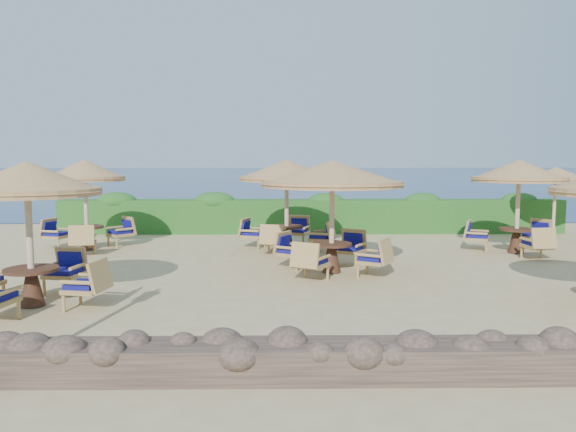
{
  "coord_description": "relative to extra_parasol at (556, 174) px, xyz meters",
  "views": [
    {
      "loc": [
        -1.13,
        -12.88,
        2.72
      ],
      "look_at": [
        -0.95,
        0.63,
        1.3
      ],
      "focal_mm": 35.0,
      "sensor_mm": 36.0,
      "label": 1
    }
  ],
  "objects": [
    {
      "name": "ground",
      "position": [
        -7.8,
        -5.2,
        -2.17
      ],
      "size": [
        120.0,
        120.0,
        0.0
      ],
      "primitive_type": "plane",
      "color": "tan",
      "rests_on": "ground"
    },
    {
      "name": "sea",
      "position": [
        -7.8,
        64.8,
        -2.17
      ],
      "size": [
        160.0,
        160.0,
        0.0
      ],
      "primitive_type": "plane",
      "color": "navy",
      "rests_on": "ground"
    },
    {
      "name": "hedge",
      "position": [
        -7.8,
        2.0,
        -1.57
      ],
      "size": [
        18.0,
        0.9,
        1.2
      ],
      "primitive_type": "cube",
      "color": "#1D511A",
      "rests_on": "ground"
    },
    {
      "name": "stone_wall",
      "position": [
        -7.8,
        -11.4,
        -1.95
      ],
      "size": [
        15.0,
        0.65,
        0.44
      ],
      "primitive_type": "cube",
      "color": "brown",
      "rests_on": "ground"
    },
    {
      "name": "extra_parasol",
      "position": [
        0.0,
        0.0,
        0.0
      ],
      "size": [
        2.3,
        2.3,
        2.41
      ],
      "color": "beige",
      "rests_on": "ground"
    },
    {
      "name": "cafe_set_0",
      "position": [
        -13.47,
        -7.97,
        -0.4
      ],
      "size": [
        2.88,
        2.88,
        2.65
      ],
      "color": "beige",
      "rests_on": "ground"
    },
    {
      "name": "cafe_set_1",
      "position": [
        -7.72,
        -5.03,
        -0.23
      ],
      "size": [
        3.35,
        3.35,
        2.65
      ],
      "color": "beige",
      "rests_on": "ground"
    },
    {
      "name": "cafe_set_3",
      "position": [
        -14.62,
        -1.69,
        -0.4
      ],
      "size": [
        2.7,
        2.65,
        2.65
      ],
      "color": "beige",
      "rests_on": "ground"
    },
    {
      "name": "cafe_set_4",
      "position": [
        -8.75,
        -1.68,
        -0.34
      ],
      "size": [
        2.88,
        2.88,
        2.65
      ],
      "color": "beige",
      "rests_on": "ground"
    },
    {
      "name": "cafe_set_5",
      "position": [
        -2.23,
        -2.4,
        -0.3
      ],
      "size": [
        2.76,
        2.74,
        2.65
      ],
      "color": "beige",
      "rests_on": "ground"
    }
  ]
}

